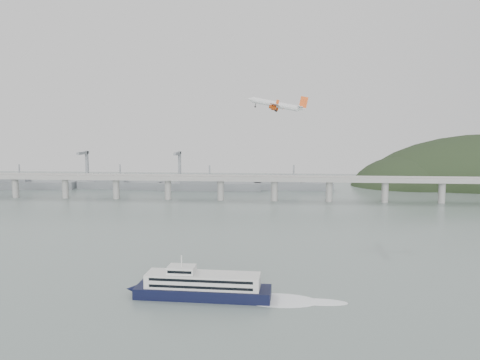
{
  "coord_description": "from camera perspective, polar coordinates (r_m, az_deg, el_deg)",
  "views": [
    {
      "loc": [
        23.31,
        -228.61,
        69.16
      ],
      "look_at": [
        0.0,
        55.0,
        36.0
      ],
      "focal_mm": 35.0,
      "sensor_mm": 36.0,
      "label": 1
    }
  ],
  "objects": [
    {
      "name": "distant_fleet",
      "position": [
        528.79,
        -15.09,
        -0.42
      ],
      "size": [
        453.0,
        60.9,
        40.0
      ],
      "color": "slate",
      "rests_on": "ground"
    },
    {
      "name": "bridge",
      "position": [
        432.39,
        1.42,
        -0.2
      ],
      "size": [
        800.0,
        22.0,
        23.9
      ],
      "color": "gray",
      "rests_on": "ground"
    },
    {
      "name": "ground",
      "position": [
        239.98,
        -1.09,
        -10.1
      ],
      "size": [
        900.0,
        900.0,
        0.0
      ],
      "primitive_type": "plane",
      "color": "slate",
      "rests_on": "ground"
    },
    {
      "name": "ferry",
      "position": [
        194.32,
        -4.53,
        -12.77
      ],
      "size": [
        90.35,
        17.09,
        17.04
      ],
      "rotation": [
        0.0,
        0.0,
        -0.04
      ],
      "color": "black",
      "rests_on": "ground"
    },
    {
      "name": "airliner",
      "position": [
        292.39,
        4.53,
        9.14
      ],
      "size": [
        38.36,
        34.76,
        10.53
      ],
      "rotation": [
        0.05,
        -0.2,
        3.03
      ],
      "color": "white",
      "rests_on": "ground"
    }
  ]
}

